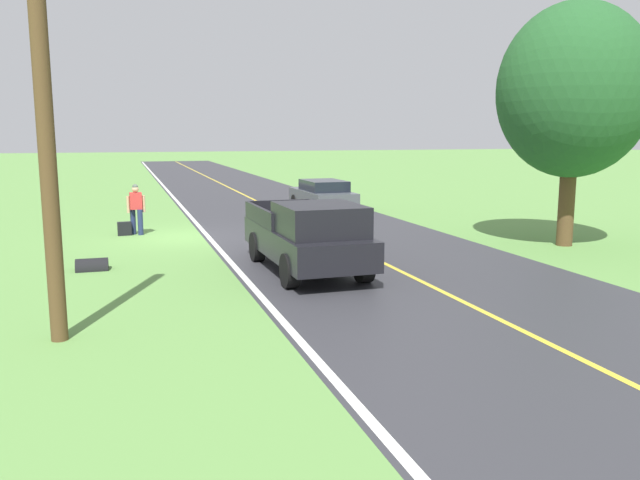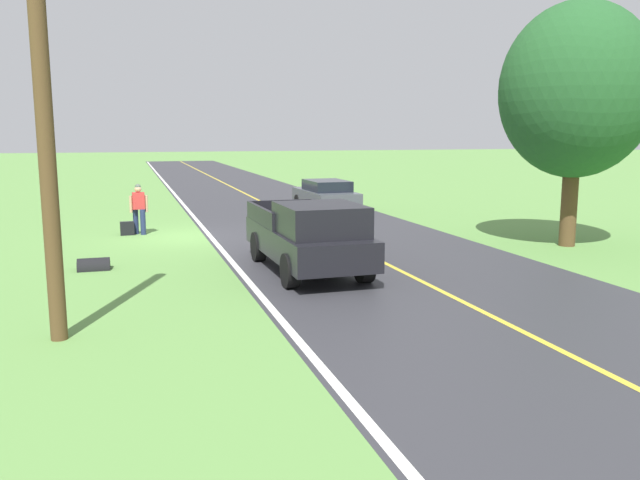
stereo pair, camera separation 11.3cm
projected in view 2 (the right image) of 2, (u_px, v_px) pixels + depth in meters
The scene contains 11 objects.
ground_plane at pixel (186, 237), 21.85m from camera, with size 200.00×200.00×0.00m, color #609347.
road_surface at pixel (319, 231), 23.21m from camera, with size 8.23×120.00×0.00m, color #333338.
lane_edge_line at pixel (210, 235), 22.08m from camera, with size 0.16×117.60×0.00m, color silver.
lane_centre_line at pixel (319, 230), 23.21m from camera, with size 0.14×117.60×0.00m, color gold.
hitchhiker_walking at pixel (139, 206), 22.23m from camera, with size 0.62×0.51×1.75m.
suitcase_carried at pixel (127, 228), 22.13m from camera, with size 0.20×0.46×0.47m, color black.
pickup_truck_passing at pixel (310, 235), 16.09m from camera, with size 2.17×5.44×1.82m.
tree_far_side_near at pixel (576, 91), 19.33m from camera, with size 4.56×4.56×7.36m.
sedan_near_oncoming at pixel (326, 195), 28.66m from camera, with size 2.01×4.44×1.41m.
utility_pole_roadside at pixel (45, 129), 10.42m from camera, with size 0.28×0.28×7.09m, color brown.
drainage_culvert at pixel (94, 269), 16.62m from camera, with size 0.60×0.60×0.80m, color black.
Camera 2 is at (1.88, 21.97, 3.49)m, focal length 36.19 mm.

